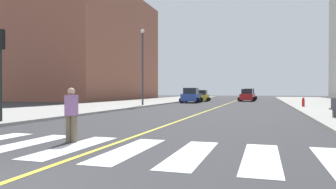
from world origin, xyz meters
The scene contains 12 objects.
sidewalk_kerb_west centered at (-12.20, 20.00, 0.07)m, with size 10.00×120.00×0.15m, color #9E9B93.
crosswalk_paint centered at (0.00, 4.00, 0.01)m, with size 13.50×4.00×0.01m.
lane_divider_paint centered at (0.00, 40.00, 0.01)m, with size 0.16×80.00×0.01m, color yellow.
low_rise_brick_west centered at (-27.67, 51.29, 10.30)m, with size 16.00×32.00×20.61m, color #935440.
car_blue_nearest centered at (-5.30, 39.56, 0.98)m, with size 3.02×4.75×2.10m.
car_red_second centered at (1.96, 48.21, 0.92)m, with size 2.86×4.48×1.97m.
car_silver_third centered at (1.85, 57.26, 0.98)m, with size 3.06×4.78×2.10m.
car_yellow_fourth centered at (-4.99, 46.00, 0.84)m, with size 2.64×4.11×1.80m.
traffic_light_far_corner centered at (-8.18, 8.59, 3.42)m, with size 0.36×0.41×4.64m.
pedestrian_crossing centered at (-1.48, 4.72, 0.99)m, with size 0.44×0.44×1.79m.
fire_hydrant centered at (8.23, 29.16, 0.58)m, with size 0.26×0.26×0.89m.
street_lamp centered at (-8.12, 27.95, 4.96)m, with size 0.44×0.44×8.25m.
Camera 1 is at (4.56, -4.27, 1.69)m, focal length 33.87 mm.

